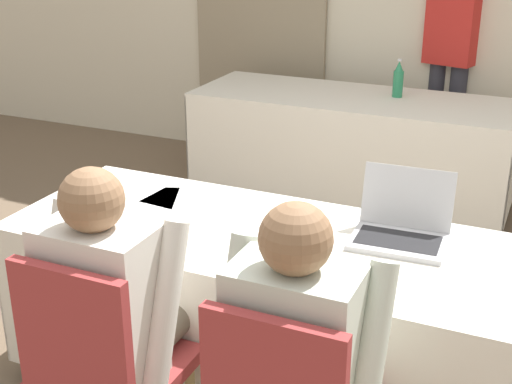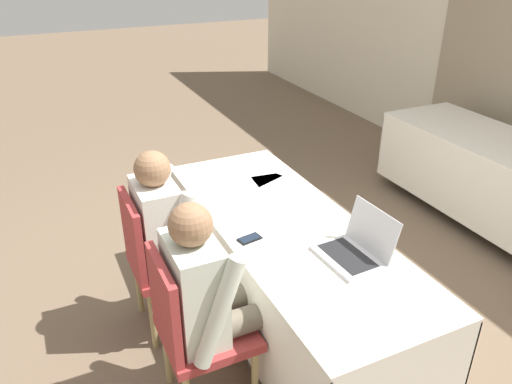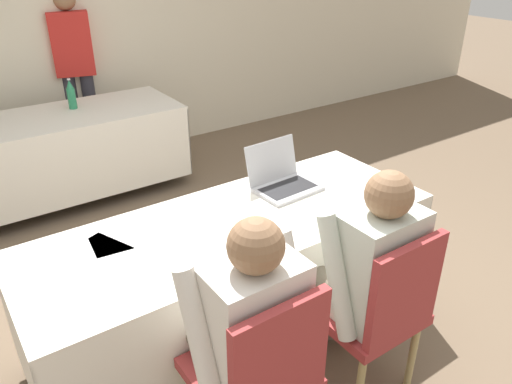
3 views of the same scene
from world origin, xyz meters
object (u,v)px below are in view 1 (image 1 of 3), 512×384
Objects in this scene: cell_phone at (263,267)px; chair_near_left at (102,365)px; water_bottle at (398,80)px; person_checkered_shirt at (116,306)px; person_white_shirt at (302,354)px; laptop at (401,228)px; person_red_shirt at (450,55)px.

chair_near_left is (-0.38, -0.43, -0.23)m from cell_phone.
person_checkered_shirt is (-0.22, -2.86, -0.17)m from water_bottle.
person_white_shirt is at bearing -60.03° from cell_phone.
person_checkered_shirt is at bearing -138.22° from laptop.
cell_phone is at bearing -76.77° from person_red_shirt.
person_white_shirt is 3.46m from person_red_shirt.
laptop is at bearing 38.44° from cell_phone.
person_checkered_shirt is at bearing -94.38° from water_bottle.
laptop is 0.31× the size of person_white_shirt.
person_red_shirt is (0.44, 3.54, 0.41)m from chair_near_left.
water_bottle is at bearing -94.38° from person_checkered_shirt.
person_white_shirt is at bearing -100.82° from laptop.
person_checkered_shirt is (-0.00, 0.10, 0.16)m from chair_near_left.
chair_near_left reaches higher than cell_phone.
person_red_shirt is (0.06, 3.11, 0.19)m from cell_phone.
laptop is 1.44× the size of water_bottle.
chair_near_left is at bearing 90.00° from person_checkered_shirt.
laptop is at bearing -135.28° from person_checkered_shirt.
person_checkered_shirt reaches higher than chair_near_left.
chair_near_left is at bearing 9.06° from person_white_shirt.
chair_near_left is 0.67m from person_white_shirt.
person_red_shirt is (0.22, 0.58, 0.08)m from water_bottle.
person_white_shirt is at bearing -170.94° from chair_near_left.
laptop is at bearing -97.89° from person_white_shirt.
water_bottle is at bearing 101.13° from laptop.
person_red_shirt is at bearing -86.58° from person_white_shirt.
person_red_shirt is at bearing 69.06° from water_bottle.
laptop is 0.56m from cell_phone.
person_red_shirt reaches higher than cell_phone.
person_white_shirt reaches higher than chair_near_left.
cell_phone is 0.08× the size of person_red_shirt.
laptop reaches higher than cell_phone.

